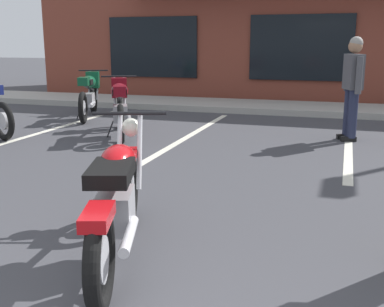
% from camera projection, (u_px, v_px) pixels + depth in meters
% --- Properties ---
extents(ground_plane, '(80.00, 80.00, 0.00)m').
position_uv_depth(ground_plane, '(211.00, 203.00, 4.84)').
color(ground_plane, '#3D3D42').
extents(sidewalk_kerb, '(22.00, 1.80, 0.14)m').
position_uv_depth(sidewalk_kerb, '(291.00, 108.00, 11.34)').
color(sidewalk_kerb, '#A8A59E').
rests_on(sidewalk_kerb, ground_plane).
extents(brick_storefront_building, '(15.72, 5.96, 3.95)m').
position_uv_depth(brick_storefront_building, '(309.00, 29.00, 14.81)').
color(brick_storefront_building, brown).
rests_on(brick_storefront_building, ground_plane).
extents(painted_stall_lines, '(8.01, 4.80, 0.01)m').
position_uv_depth(painted_stall_lines, '(266.00, 139.00, 8.02)').
color(painted_stall_lines, silver).
rests_on(painted_stall_lines, ground_plane).
extents(motorcycle_foreground_classic, '(1.00, 2.04, 0.98)m').
position_uv_depth(motorcycle_foreground_classic, '(118.00, 197.00, 3.53)').
color(motorcycle_foreground_classic, black).
rests_on(motorcycle_foreground_classic, ground_plane).
extents(motorcycle_silver_naked, '(1.22, 1.94, 0.98)m').
position_uv_depth(motorcycle_silver_naked, '(120.00, 104.00, 8.34)').
color(motorcycle_silver_naked, black).
rests_on(motorcycle_silver_naked, ground_plane).
extents(motorcycle_blue_standard, '(1.06, 2.01, 0.98)m').
position_uv_depth(motorcycle_blue_standard, '(89.00, 93.00, 10.24)').
color(motorcycle_blue_standard, black).
rests_on(motorcycle_blue_standard, ground_plane).
extents(person_by_back_row, '(0.37, 0.60, 1.68)m').
position_uv_depth(person_by_back_row, '(353.00, 82.00, 7.72)').
color(person_by_back_row, black).
rests_on(person_by_back_row, ground_plane).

